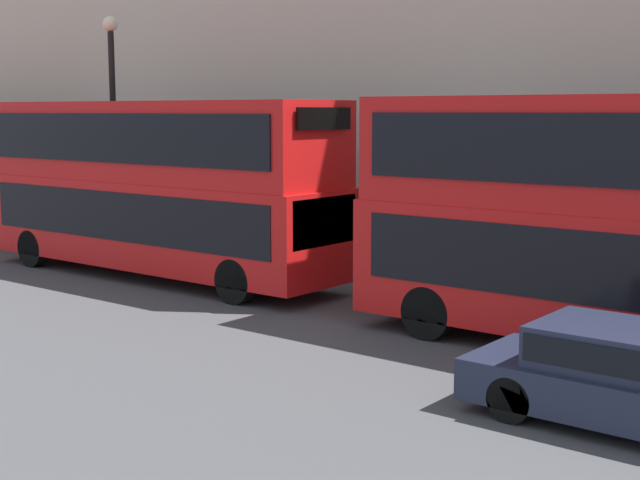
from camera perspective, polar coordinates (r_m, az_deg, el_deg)
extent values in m
cylinder|color=black|center=(16.50, 6.92, -4.63)|extent=(0.30, 1.00, 1.00)
cylinder|color=black|center=(18.42, 10.59, -3.36)|extent=(0.30, 1.00, 1.00)
cube|color=red|center=(22.74, -10.35, 1.15)|extent=(2.55, 10.71, 2.10)
cube|color=red|center=(22.59, -10.48, 6.25)|extent=(2.50, 10.50, 1.94)
cube|color=black|center=(22.71, -10.37, 1.78)|extent=(2.59, 9.85, 1.18)
cube|color=black|center=(22.58, -10.49, 6.49)|extent=(2.59, 9.85, 1.17)
cube|color=black|center=(19.04, 0.27, 1.19)|extent=(2.17, 0.06, 1.05)
cube|color=black|center=(18.90, 0.28, 7.78)|extent=(1.78, 0.06, 0.47)
cylinder|color=black|center=(19.43, -5.43, -2.64)|extent=(0.30, 1.00, 1.00)
cylinder|color=black|center=(21.08, -1.20, -1.74)|extent=(0.30, 1.00, 1.00)
cylinder|color=black|center=(25.15, -17.90, -0.51)|extent=(0.30, 1.00, 1.00)
cylinder|color=black|center=(26.45, -13.85, 0.07)|extent=(0.30, 1.00, 1.00)
cube|color=#1E2338|center=(12.61, 19.82, -9.28)|extent=(1.85, 4.54, 0.59)
cube|color=#1E2338|center=(12.49, 19.45, -6.66)|extent=(1.63, 2.50, 0.57)
cube|color=black|center=(12.48, 19.46, -6.53)|extent=(1.66, 2.37, 0.37)
cylinder|color=black|center=(12.45, 12.12, -9.93)|extent=(0.22, 0.64, 0.64)
cylinder|color=black|center=(13.87, 15.13, -8.14)|extent=(0.22, 0.64, 0.64)
cylinder|color=black|center=(27.19, -13.03, 6.08)|extent=(0.18, 0.18, 6.44)
sphere|color=beige|center=(27.29, -13.28, 13.32)|extent=(0.44, 0.44, 0.44)
cylinder|color=#334C6B|center=(20.02, 8.99, -1.73)|extent=(0.36, 0.36, 1.45)
sphere|color=tan|center=(19.90, 9.05, 0.63)|extent=(0.22, 0.22, 0.22)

